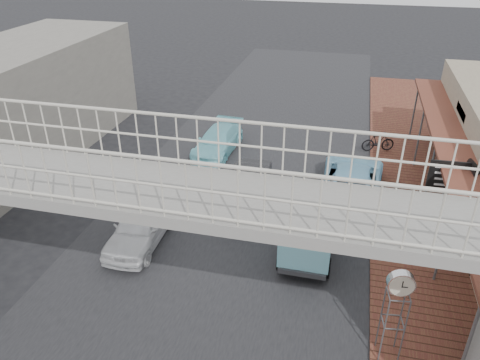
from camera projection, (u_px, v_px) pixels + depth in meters
The scene contains 14 objects.
ground at pixel (210, 268), 15.00m from camera, with size 120.00×120.00×0.00m, color black.
road_strip at pixel (210, 267), 15.00m from camera, with size 10.00×60.00×0.01m, color black.
sidewalk at pixel (415, 241), 16.17m from camera, with size 3.00×40.00×0.10m, color brown.
footbridge at pixel (150, 268), 10.07m from camera, with size 16.40×2.40×6.34m.
building_far_left at pixel (15, 105), 21.22m from camera, with size 5.00×14.00×5.00m, color gray.
white_hatchback at pixel (141, 225), 15.98m from camera, with size 1.53×3.80×1.29m, color silver.
dark_sedan at pixel (249, 188), 18.20m from camera, with size 1.41×4.05×1.33m, color black.
angkot_curb at pixel (352, 180), 18.65m from camera, with size 2.37×5.15×1.43m, color #7FBEDC.
angkot_far at pixel (218, 141), 22.35m from camera, with size 1.63×4.01×1.16m, color #7ECFDB.
angkot_van at pixel (310, 223), 15.25m from camera, with size 1.67×3.58×1.75m.
motorcycle_near at pixel (383, 194), 17.93m from camera, with size 0.65×1.85×0.97m, color black.
motorcycle_far at pixel (378, 142), 22.31m from camera, with size 0.45×1.58×0.95m, color black.
street_clock at pixel (400, 287), 10.84m from camera, with size 0.67×0.57×2.63m.
arrow_sign at pixel (475, 178), 14.69m from camera, with size 1.86×1.18×3.19m.
Camera 1 is at (3.77, -11.24, 9.66)m, focal length 35.00 mm.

